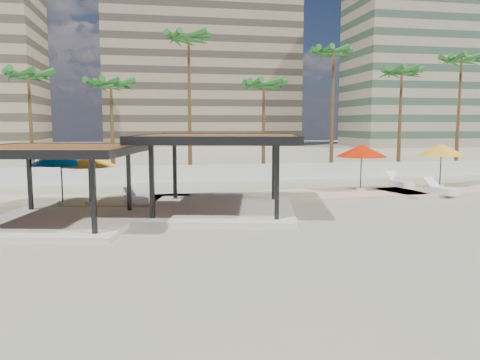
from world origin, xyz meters
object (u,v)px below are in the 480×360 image
at_px(lounger_b, 399,183).
at_px(umbrella_c, 362,151).
at_px(pavilion_central, 220,166).
at_px(lounger_a, 136,199).
at_px(lounger_c, 440,190).
at_px(pavilion_west, 57,178).

bearing_deg(lounger_b, umbrella_c, 109.29).
xyz_separation_m(pavilion_central, lounger_a, (-4.12, 2.64, -1.90)).
bearing_deg(umbrella_c, lounger_c, -26.56).
distance_m(pavilion_west, lounger_c, 21.29).
height_order(umbrella_c, lounger_b, umbrella_c).
xyz_separation_m(pavilion_central, umbrella_c, (9.52, 4.71, 0.38)).
bearing_deg(lounger_a, pavilion_central, -149.52).
xyz_separation_m(pavilion_west, lounger_a, (3.05, 4.23, -1.65)).
bearing_deg(pavilion_west, pavilion_central, 25.14).
bearing_deg(lounger_c, pavilion_central, 92.41).
bearing_deg(lounger_c, lounger_b, 3.80).
relative_size(pavilion_west, umbrella_c, 1.91).
distance_m(pavilion_central, lounger_b, 14.36).
height_order(pavilion_west, umbrella_c, pavilion_west).
bearing_deg(lounger_b, pavilion_west, 108.31).
height_order(umbrella_c, lounger_c, umbrella_c).
height_order(pavilion_central, lounger_a, pavilion_central).
distance_m(pavilion_central, umbrella_c, 10.63).
xyz_separation_m(pavilion_west, umbrella_c, (16.69, 6.30, 0.63)).
bearing_deg(lounger_a, lounger_b, -105.48).
distance_m(umbrella_c, lounger_b, 4.25).
distance_m(lounger_a, lounger_c, 17.76).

